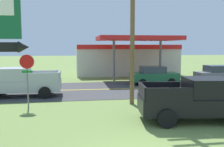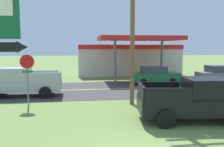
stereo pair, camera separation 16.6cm
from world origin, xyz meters
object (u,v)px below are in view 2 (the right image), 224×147
at_px(car_green_near_lane, 155,75).
at_px(car_grey_far_lane, 220,74).
at_px(gas_station, 127,58).
at_px(pickup_black_parked_on_lawn, 198,100).
at_px(utility_pole, 133,16).
at_px(stop_sign, 27,71).
at_px(pickup_silver_on_road, 21,82).

xyz_separation_m(car_green_near_lane, car_grey_far_lane, (6.25, 0.00, 0.00)).
bearing_deg(gas_station, car_green_near_lane, -85.22).
xyz_separation_m(pickup_black_parked_on_lawn, car_green_near_lane, (1.50, 11.04, -0.13)).
bearing_deg(utility_pole, car_green_near_lane, 63.00).
distance_m(pickup_black_parked_on_lawn, car_green_near_lane, 11.14).
distance_m(stop_sign, utility_pole, 6.67).
bearing_deg(car_grey_far_lane, pickup_silver_on_road, -166.67).
relative_size(utility_pole, gas_station, 0.80).
xyz_separation_m(utility_pole, gas_station, (2.99, 15.99, -3.18)).
bearing_deg(car_grey_far_lane, gas_station, 128.73).
distance_m(utility_pole, pickup_silver_on_road, 8.72).
bearing_deg(pickup_black_parked_on_lawn, pickup_silver_on_road, 142.40).
height_order(stop_sign, pickup_black_parked_on_lawn, stop_sign).
xyz_separation_m(stop_sign, car_grey_far_lane, (15.86, 7.18, -1.20)).
bearing_deg(car_grey_far_lane, stop_sign, -155.65).
bearing_deg(utility_pole, pickup_black_parked_on_lawn, -59.44).
distance_m(pickup_silver_on_road, car_grey_far_lane, 17.35).
distance_m(stop_sign, pickup_black_parked_on_lawn, 9.05).
distance_m(pickup_black_parked_on_lawn, pickup_silver_on_road, 11.53).
height_order(stop_sign, utility_pole, utility_pole).
bearing_deg(car_grey_far_lane, car_green_near_lane, 180.00).
bearing_deg(car_green_near_lane, gas_station, 94.78).
xyz_separation_m(utility_pole, pickup_silver_on_road, (-6.92, 3.29, -4.16)).
distance_m(gas_station, pickup_silver_on_road, 16.14).
bearing_deg(car_green_near_lane, utility_pole, -117.00).
bearing_deg(gas_station, pickup_silver_on_road, -127.98).
relative_size(gas_station, pickup_black_parked_on_lawn, 2.22).
distance_m(stop_sign, car_grey_far_lane, 17.46).
bearing_deg(stop_sign, pickup_silver_on_road, 107.81).
relative_size(stop_sign, car_grey_far_lane, 0.70).
relative_size(utility_pole, car_green_near_lane, 2.28).
height_order(pickup_silver_on_road, car_grey_far_lane, pickup_silver_on_road).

